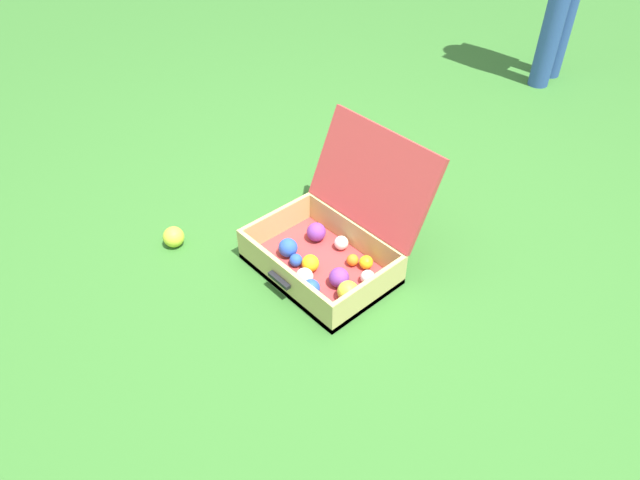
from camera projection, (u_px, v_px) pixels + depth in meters
The scene contains 3 objects.
ground_plane at pixel (344, 270), 2.30m from camera, with size 16.00×16.00×0.00m, color #336B28.
open_suitcase at pixel (333, 243), 2.25m from camera, with size 0.56×0.58×0.50m.
stray_ball_on_grass at pixel (174, 237), 2.39m from camera, with size 0.09×0.09×0.09m, color #CCDB38.
Camera 1 is at (1.17, -1.19, 1.59)m, focal length 32.20 mm.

